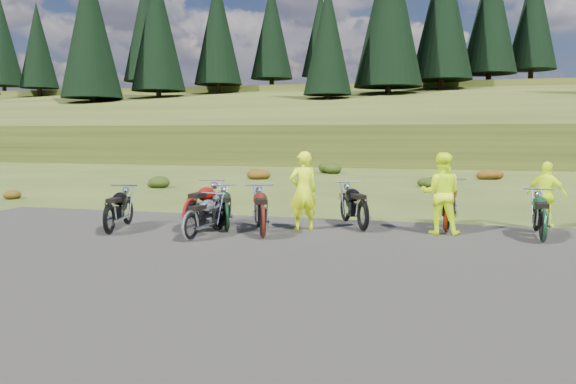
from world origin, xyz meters
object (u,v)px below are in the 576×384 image
(motorcycle_3, at_px, (191,242))
(person_middle, at_px, (303,192))
(motorcycle_0, at_px, (110,236))
(motorcycle_7, at_px, (542,244))

(motorcycle_3, relative_size, person_middle, 0.98)
(motorcycle_0, xyz_separation_m, motorcycle_7, (9.55, 1.54, 0.00))
(motorcycle_7, bearing_deg, motorcycle_3, 106.81)
(motorcycle_3, relative_size, motorcycle_7, 0.90)
(motorcycle_7, bearing_deg, motorcycle_0, 102.40)
(motorcycle_0, distance_m, person_middle, 4.66)
(motorcycle_3, xyz_separation_m, motorcycle_7, (7.40, 1.78, 0.00))
(motorcycle_0, height_order, person_middle, person_middle)
(motorcycle_3, height_order, motorcycle_7, motorcycle_7)
(motorcycle_0, xyz_separation_m, motorcycle_3, (2.15, -0.25, 0.00))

